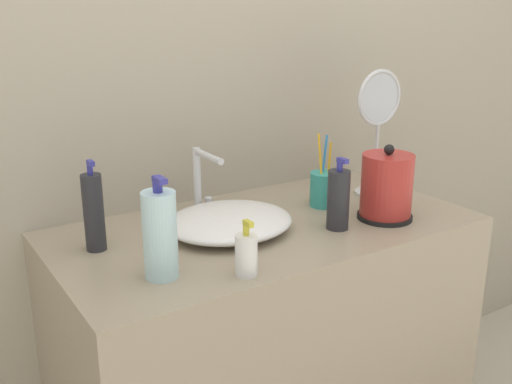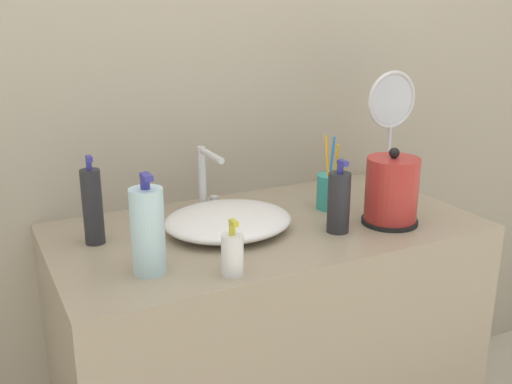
{
  "view_description": "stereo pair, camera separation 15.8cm",
  "coord_description": "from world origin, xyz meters",
  "px_view_note": "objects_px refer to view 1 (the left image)",
  "views": [
    {
      "loc": [
        -0.85,
        -0.97,
        1.45
      ],
      "look_at": [
        -0.03,
        0.3,
        0.97
      ],
      "focal_mm": 42.0,
      "sensor_mm": 36.0,
      "label": 1
    },
    {
      "loc": [
        -0.71,
        -1.05,
        1.45
      ],
      "look_at": [
        -0.03,
        0.3,
        0.97
      ],
      "focal_mm": 42.0,
      "sensor_mm": 36.0,
      "label": 2
    }
  ],
  "objects_px": {
    "mouthwash_bottle": "(338,199)",
    "hand_cream_bottle": "(160,234)",
    "faucet": "(202,178)",
    "electric_kettle": "(386,189)",
    "shampoo_bottle": "(94,212)",
    "toothbrush_cup": "(324,188)",
    "lotion_bottle": "(246,254)",
    "vanity_mirror": "(378,124)"
  },
  "relations": [
    {
      "from": "toothbrush_cup",
      "to": "vanity_mirror",
      "type": "xyz_separation_m",
      "value": [
        0.21,
        0.0,
        0.17
      ]
    },
    {
      "from": "faucet",
      "to": "lotion_bottle",
      "type": "xyz_separation_m",
      "value": [
        -0.11,
        -0.4,
        -0.06
      ]
    },
    {
      "from": "lotion_bottle",
      "to": "shampoo_bottle",
      "type": "relative_size",
      "value": 0.58
    },
    {
      "from": "shampoo_bottle",
      "to": "lotion_bottle",
      "type": "bearing_deg",
      "value": -54.01
    },
    {
      "from": "electric_kettle",
      "to": "lotion_bottle",
      "type": "height_order",
      "value": "electric_kettle"
    },
    {
      "from": "lotion_bottle",
      "to": "mouthwash_bottle",
      "type": "height_order",
      "value": "mouthwash_bottle"
    },
    {
      "from": "toothbrush_cup",
      "to": "vanity_mirror",
      "type": "bearing_deg",
      "value": 0.54
    },
    {
      "from": "hand_cream_bottle",
      "to": "vanity_mirror",
      "type": "height_order",
      "value": "vanity_mirror"
    },
    {
      "from": "electric_kettle",
      "to": "mouthwash_bottle",
      "type": "relative_size",
      "value": 1.08
    },
    {
      "from": "electric_kettle",
      "to": "vanity_mirror",
      "type": "xyz_separation_m",
      "value": [
        0.13,
        0.18,
        0.14
      ]
    },
    {
      "from": "vanity_mirror",
      "to": "mouthwash_bottle",
      "type": "bearing_deg",
      "value": -149.95
    },
    {
      "from": "shampoo_bottle",
      "to": "faucet",
      "type": "bearing_deg",
      "value": 13.81
    },
    {
      "from": "electric_kettle",
      "to": "toothbrush_cup",
      "type": "xyz_separation_m",
      "value": [
        -0.08,
        0.18,
        -0.03
      ]
    },
    {
      "from": "hand_cream_bottle",
      "to": "vanity_mirror",
      "type": "distance_m",
      "value": 0.84
    },
    {
      "from": "faucet",
      "to": "shampoo_bottle",
      "type": "relative_size",
      "value": 0.84
    },
    {
      "from": "electric_kettle",
      "to": "hand_cream_bottle",
      "type": "height_order",
      "value": "hand_cream_bottle"
    },
    {
      "from": "lotion_bottle",
      "to": "mouthwash_bottle",
      "type": "relative_size",
      "value": 0.67
    },
    {
      "from": "lotion_bottle",
      "to": "vanity_mirror",
      "type": "height_order",
      "value": "vanity_mirror"
    },
    {
      "from": "toothbrush_cup",
      "to": "hand_cream_bottle",
      "type": "height_order",
      "value": "hand_cream_bottle"
    },
    {
      "from": "electric_kettle",
      "to": "lotion_bottle",
      "type": "relative_size",
      "value": 1.62
    },
    {
      "from": "hand_cream_bottle",
      "to": "shampoo_bottle",
      "type": "bearing_deg",
      "value": 107.6
    },
    {
      "from": "faucet",
      "to": "vanity_mirror",
      "type": "relative_size",
      "value": 0.49
    },
    {
      "from": "faucet",
      "to": "hand_cream_bottle",
      "type": "relative_size",
      "value": 0.82
    },
    {
      "from": "electric_kettle",
      "to": "mouthwash_bottle",
      "type": "distance_m",
      "value": 0.16
    },
    {
      "from": "shampoo_bottle",
      "to": "vanity_mirror",
      "type": "relative_size",
      "value": 0.58
    },
    {
      "from": "faucet",
      "to": "electric_kettle",
      "type": "xyz_separation_m",
      "value": [
        0.41,
        -0.3,
        -0.02
      ]
    },
    {
      "from": "faucet",
      "to": "lotion_bottle",
      "type": "bearing_deg",
      "value": -104.61
    },
    {
      "from": "toothbrush_cup",
      "to": "faucet",
      "type": "bearing_deg",
      "value": 159.71
    },
    {
      "from": "mouthwash_bottle",
      "to": "hand_cream_bottle",
      "type": "xyz_separation_m",
      "value": [
        -0.52,
        -0.02,
        0.02
      ]
    },
    {
      "from": "toothbrush_cup",
      "to": "hand_cream_bottle",
      "type": "xyz_separation_m",
      "value": [
        -0.6,
        -0.18,
        0.05
      ]
    },
    {
      "from": "mouthwash_bottle",
      "to": "vanity_mirror",
      "type": "bearing_deg",
      "value": 30.05
    },
    {
      "from": "hand_cream_bottle",
      "to": "vanity_mirror",
      "type": "xyz_separation_m",
      "value": [
        0.81,
        0.19,
        0.12
      ]
    },
    {
      "from": "lotion_bottle",
      "to": "hand_cream_bottle",
      "type": "distance_m",
      "value": 0.19
    },
    {
      "from": "electric_kettle",
      "to": "vanity_mirror",
      "type": "relative_size",
      "value": 0.54
    },
    {
      "from": "faucet",
      "to": "electric_kettle",
      "type": "distance_m",
      "value": 0.51
    },
    {
      "from": "faucet",
      "to": "toothbrush_cup",
      "type": "height_order",
      "value": "toothbrush_cup"
    },
    {
      "from": "toothbrush_cup",
      "to": "vanity_mirror",
      "type": "height_order",
      "value": "vanity_mirror"
    },
    {
      "from": "electric_kettle",
      "to": "shampoo_bottle",
      "type": "distance_m",
      "value": 0.78
    },
    {
      "from": "mouthwash_bottle",
      "to": "hand_cream_bottle",
      "type": "bearing_deg",
      "value": -178.02
    },
    {
      "from": "faucet",
      "to": "vanity_mirror",
      "type": "bearing_deg",
      "value": -12.76
    },
    {
      "from": "faucet",
      "to": "mouthwash_bottle",
      "type": "bearing_deg",
      "value": -49.27
    },
    {
      "from": "lotion_bottle",
      "to": "vanity_mirror",
      "type": "distance_m",
      "value": 0.73
    }
  ]
}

